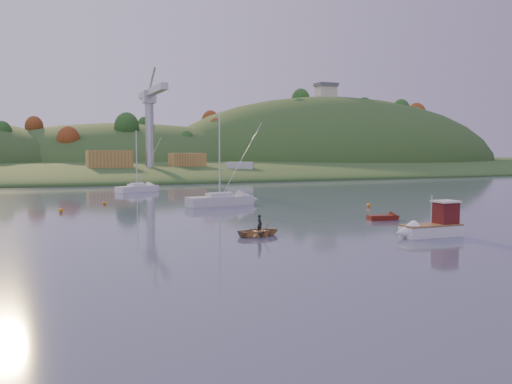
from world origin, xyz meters
name	(u,v)px	position (x,y,z in m)	size (l,w,h in m)	color
ground	(493,265)	(0.00, 0.00, 0.00)	(500.00, 500.00, 0.00)	#323C52
far_shore	(95,166)	(0.00, 230.00, 0.00)	(620.00, 220.00, 1.50)	#24451B
shore_slope	(117,172)	(0.00, 165.00, 0.00)	(640.00, 150.00, 7.00)	#24451B
hill_center	(126,167)	(10.00, 210.00, 0.00)	(140.00, 120.00, 36.00)	#24451B
hill_right	(325,166)	(95.00, 195.00, 0.00)	(150.00, 130.00, 60.00)	#24451B
hilltop_house	(326,90)	(95.00, 195.00, 33.40)	(9.00, 7.00, 6.45)	beige
hillside_trees	(109,170)	(0.00, 185.00, 0.00)	(280.00, 50.00, 32.00)	#1C4518
wharf	(160,173)	(5.00, 122.00, 1.20)	(42.00, 16.00, 2.40)	slate
shed_west	(109,160)	(-8.00, 123.00, 4.80)	(11.00, 8.00, 4.80)	olive
shed_east	(187,160)	(13.00, 124.00, 4.40)	(9.00, 7.00, 4.00)	olive
dock_crane	(151,111)	(2.00, 118.39, 17.17)	(3.20, 28.00, 20.30)	#B7B7BC
fishing_boat	(427,226)	(3.74, 11.19, 0.89)	(6.29, 1.99, 4.01)	silver
sailboat_near	(220,200)	(-4.18, 43.38, 0.78)	(9.14, 3.87, 12.28)	silver
sailboat_far	(137,188)	(-10.01, 71.67, 0.70)	(7.89, 5.58, 10.67)	white
canoe	(260,231)	(-9.33, 16.86, 0.39)	(2.69, 3.77, 0.78)	#9F7F57
paddler	(260,227)	(-9.33, 16.86, 0.79)	(0.58, 0.38, 1.59)	black
red_tender	(388,217)	(7.53, 22.20, 0.26)	(3.77, 1.69, 1.24)	#54140C
work_vessel	(240,172)	(24.14, 112.23, 1.47)	(17.02, 11.98, 4.14)	slate
buoy_0	(369,205)	(12.89, 34.21, 0.25)	(0.50, 0.50, 0.50)	orange
buoy_1	(61,211)	(-24.15, 42.16, 0.25)	(0.50, 0.50, 0.50)	orange
buoy_2	(104,203)	(-18.23, 49.97, 0.25)	(0.50, 0.50, 0.50)	orange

